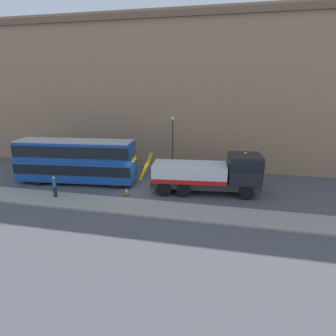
{
  "coord_description": "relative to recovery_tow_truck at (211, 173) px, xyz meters",
  "views": [
    {
      "loc": [
        7.34,
        -22.69,
        8.87
      ],
      "look_at": [
        2.28,
        0.04,
        2.0
      ],
      "focal_mm": 30.23,
      "sensor_mm": 36.0,
      "label": 1
    }
  ],
  "objects": [
    {
      "name": "double_decker_bus",
      "position": [
        -12.38,
        -0.05,
        0.47
      ],
      "size": [
        11.2,
        3.64,
        4.06
      ],
      "rotation": [
        0.0,
        0.0,
        0.1
      ],
      "color": "#19479E",
      "rests_on": "ground_plane"
    },
    {
      "name": "pedestrian_onlooker",
      "position": [
        -12.14,
        -3.92,
        -0.77
      ],
      "size": [
        0.43,
        0.48,
        1.71
      ],
      "rotation": [
        0.0,
        0.0,
        0.56
      ],
      "color": "#232333",
      "rests_on": "near_kerb"
    },
    {
      "name": "ground_plane",
      "position": [
        -5.93,
        -0.09,
        -1.76
      ],
      "size": [
        120.0,
        120.0,
        0.0
      ],
      "primitive_type": "plane",
      "color": "#4C4C51"
    },
    {
      "name": "near_kerb",
      "position": [
        -5.93,
        -4.29,
        -1.68
      ],
      "size": [
        60.0,
        2.8,
        0.15
      ],
      "primitive_type": "cube",
      "color": "gray",
      "rests_on": "ground_plane"
    },
    {
      "name": "recovery_tow_truck",
      "position": [
        0.0,
        0.0,
        0.0
      ],
      "size": [
        10.23,
        3.52,
        3.67
      ],
      "rotation": [
        0.0,
        0.0,
        0.1
      ],
      "color": "#2D2D2D",
      "rests_on": "ground_plane"
    },
    {
      "name": "building_facade",
      "position": [
        -5.93,
        7.27,
        6.31
      ],
      "size": [
        60.0,
        1.5,
        16.0
      ],
      "color": "#9E7A5B",
      "rests_on": "ground_plane"
    },
    {
      "name": "traffic_cone_near_bus",
      "position": [
        -6.75,
        -2.05,
        -1.42
      ],
      "size": [
        0.36,
        0.36,
        0.72
      ],
      "color": "orange",
      "rests_on": "ground_plane"
    },
    {
      "name": "street_lamp",
      "position": [
        -4.32,
        5.08,
        1.71
      ],
      "size": [
        0.36,
        0.36,
        5.83
      ],
      "color": "#38383D",
      "rests_on": "ground_plane"
    }
  ]
}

